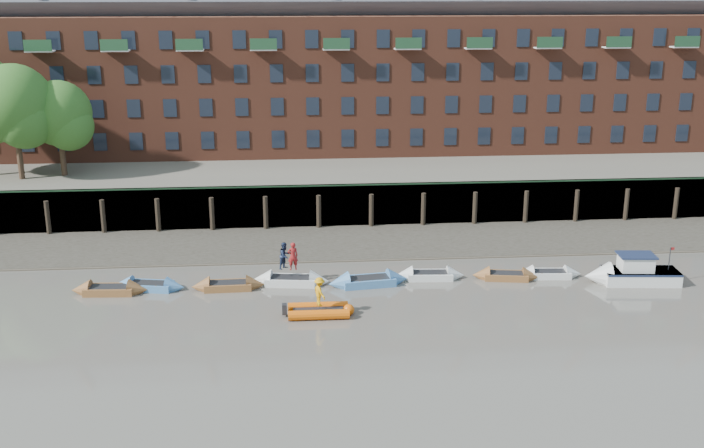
{
  "coord_description": "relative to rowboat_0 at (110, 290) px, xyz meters",
  "views": [
    {
      "loc": [
        -4.44,
        -38.11,
        18.18
      ],
      "look_at": [
        -0.28,
        12.0,
        3.2
      ],
      "focal_mm": 42.0,
      "sensor_mm": 36.0,
      "label": 1
    }
  ],
  "objects": [
    {
      "name": "rowboat_5",
      "position": [
        19.66,
        0.94,
        -0.01
      ],
      "size": [
        4.47,
        1.54,
        1.28
      ],
      "rotation": [
        0.0,
        0.0,
        -0.06
      ],
      "color": "silver",
      "rests_on": "ground"
    },
    {
      "name": "rowboat_3",
      "position": [
        10.9,
        0.67,
        0.01
      ],
      "size": [
        4.96,
        2.04,
        1.4
      ],
      "rotation": [
        0.0,
        0.0,
        -0.14
      ],
      "color": "silver",
      "rests_on": "ground"
    },
    {
      "name": "rowboat_0",
      "position": [
        0.0,
        0.0,
        0.0
      ],
      "size": [
        4.64,
        1.6,
        1.33
      ],
      "rotation": [
        0.0,
        0.0,
        -0.06
      ],
      "color": "brown",
      "rests_on": "ground"
    },
    {
      "name": "motor_launch",
      "position": [
        31.69,
        -0.76,
        0.37
      ],
      "size": [
        5.92,
        2.41,
        2.38
      ],
      "rotation": [
        0.0,
        0.0,
        3.05
      ],
      "color": "silver",
      "rests_on": "ground"
    },
    {
      "name": "rowboat_4",
      "position": [
        15.68,
        0.13,
        0.02
      ],
      "size": [
        5.16,
        2.1,
        1.46
      ],
      "rotation": [
        0.0,
        0.0,
        0.13
      ],
      "color": "#487CB4",
      "rests_on": "ground"
    },
    {
      "name": "rowboat_1",
      "position": [
        2.28,
        0.5,
        -0.01
      ],
      "size": [
        4.54,
        2.08,
        1.27
      ],
      "rotation": [
        0.0,
        0.0,
        -0.19
      ],
      "color": "#487CB4",
      "rests_on": "ground"
    },
    {
      "name": "rib_tender",
      "position": [
        12.55,
        -4.4,
        0.05
      ],
      "size": [
        3.74,
        1.76,
        0.65
      ],
      "rotation": [
        0.0,
        0.0,
        -0.0
      ],
      "color": "#DB590A",
      "rests_on": "ground"
    },
    {
      "name": "person_rower_b",
      "position": [
        10.56,
        0.97,
        1.56
      ],
      "size": [
        1.03,
        1.05,
        1.7
      ],
      "primitive_type": "imported",
      "rotation": [
        0.0,
        0.0,
        0.88
      ],
      "color": "#19233F",
      "rests_on": "rowboat_3"
    },
    {
      "name": "rowboat_6",
      "position": [
        24.46,
        0.48,
        -0.02
      ],
      "size": [
        4.34,
        1.9,
        1.22
      ],
      "rotation": [
        0.0,
        0.0,
        -0.17
      ],
      "color": "brown",
      "rests_on": "ground"
    },
    {
      "name": "person_rower_a",
      "position": [
        11.06,
        0.72,
        1.59
      ],
      "size": [
        0.71,
        0.53,
        1.77
      ],
      "primitive_type": "imported",
      "rotation": [
        0.0,
        0.0,
        3.32
      ],
      "color": "maroon",
      "rests_on": "rowboat_3"
    },
    {
      "name": "foreshore",
      "position": [
        15.17,
        8.74,
        -0.23
      ],
      "size": [
        110.0,
        8.0,
        0.5
      ],
      "primitive_type": "cube",
      "color": "#3D382F",
      "rests_on": "ground"
    },
    {
      "name": "mud_band",
      "position": [
        15.17,
        5.34,
        -0.23
      ],
      "size": [
        110.0,
        1.6,
        0.1
      ],
      "primitive_type": "cube",
      "color": "#4C4336",
      "rests_on": "ground"
    },
    {
      "name": "rowboat_2",
      "position": [
        7.06,
        0.15,
        -0.01
      ],
      "size": [
        4.46,
        1.41,
        1.28
      ],
      "rotation": [
        0.0,
        0.0,
        0.03
      ],
      "color": "brown",
      "rests_on": "ground"
    },
    {
      "name": "ground",
      "position": [
        15.17,
        -9.26,
        -0.23
      ],
      "size": [
        220.0,
        220.0,
        0.0
      ],
      "primitive_type": "plane",
      "color": "#605B53",
      "rests_on": "ground"
    },
    {
      "name": "rowboat_7",
      "position": [
        27.27,
        0.61,
        -0.02
      ],
      "size": [
        4.19,
        1.48,
        1.2
      ],
      "rotation": [
        0.0,
        0.0,
        -0.07
      ],
      "color": "silver",
      "rests_on": "ground"
    },
    {
      "name": "bank_terrace",
      "position": [
        15.17,
        26.74,
        1.37
      ],
      "size": [
        110.0,
        28.0,
        3.2
      ],
      "primitive_type": "cube",
      "color": "#5E594D",
      "rests_on": "ground"
    },
    {
      "name": "apartment_terrace",
      "position": [
        15.17,
        27.73,
        12.59
      ],
      "size": [
        80.6,
        15.56,
        20.98
      ],
      "color": "brown",
      "rests_on": "bank_terrace"
    },
    {
      "name": "tree_cluster",
      "position": [
        -10.45,
        18.09,
        8.77
      ],
      "size": [
        11.76,
        7.74,
        9.4
      ],
      "color": "#3A281C",
      "rests_on": "bank_terrace"
    },
    {
      "name": "river_wall",
      "position": [
        15.17,
        13.12,
        1.36
      ],
      "size": [
        110.0,
        1.23,
        3.3
      ],
      "color": "#2D2A26",
      "rests_on": "ground"
    },
    {
      "name": "person_rib_crew",
      "position": [
        12.47,
        -4.42,
        1.2
      ],
      "size": [
        1.0,
        1.23,
        1.66
      ],
      "primitive_type": "imported",
      "rotation": [
        0.0,
        0.0,
        1.99
      ],
      "color": "orange",
      "rests_on": "rib_tender"
    }
  ]
}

